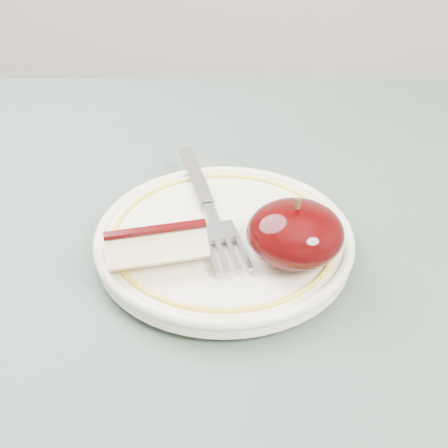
{
  "coord_description": "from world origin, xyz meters",
  "views": [
    {
      "loc": [
        -0.03,
        -0.28,
        1.06
      ],
      "look_at": [
        -0.03,
        0.11,
        0.78
      ],
      "focal_mm": 50.0,
      "sensor_mm": 36.0,
      "label": 1
    }
  ],
  "objects_px": {
    "table": "(267,435)",
    "apple_half": "(295,233)",
    "plate": "(224,239)",
    "fork": "(208,206)"
  },
  "relations": [
    {
      "from": "table",
      "to": "apple_half",
      "type": "xyz_separation_m",
      "value": [
        0.02,
        0.08,
        0.13
      ]
    },
    {
      "from": "table",
      "to": "fork",
      "type": "height_order",
      "value": "fork"
    },
    {
      "from": "apple_half",
      "to": "fork",
      "type": "height_order",
      "value": "apple_half"
    },
    {
      "from": "table",
      "to": "apple_half",
      "type": "relative_size",
      "value": 12.74
    },
    {
      "from": "apple_half",
      "to": "fork",
      "type": "relative_size",
      "value": 0.39
    },
    {
      "from": "plate",
      "to": "fork",
      "type": "distance_m",
      "value": 0.04
    },
    {
      "from": "table",
      "to": "plate",
      "type": "height_order",
      "value": "plate"
    },
    {
      "from": "plate",
      "to": "fork",
      "type": "bearing_deg",
      "value": 112.1
    },
    {
      "from": "plate",
      "to": "table",
      "type": "bearing_deg",
      "value": -73.33
    },
    {
      "from": "plate",
      "to": "apple_half",
      "type": "relative_size",
      "value": 2.84
    }
  ]
}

